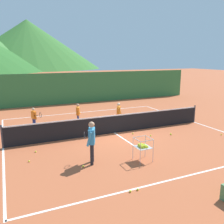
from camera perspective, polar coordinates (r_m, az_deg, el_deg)
The scene contains 24 objects.
ground_plane at distance 12.83m, azimuth 0.60°, elevation -4.94°, with size 120.00×120.00×0.00m, color #B25633.
line_baseline_near at distance 8.64m, azimuth 16.10°, elevation -14.54°, with size 10.79×0.08×0.01m, color white.
line_baseline_far at distance 17.75m, azimuth -6.79°, elevation -0.04°, with size 10.79×0.08×0.01m, color white.
line_sideline_west at distance 11.76m, azimuth -24.27°, elevation -7.76°, with size 0.08×10.78×0.01m, color white.
line_sideline_east at distance 15.78m, azimuth 18.70°, elevation -2.24°, with size 0.08×10.78×0.01m, color white.
line_service_center at distance 12.83m, azimuth 0.60°, elevation -4.93°, with size 0.08×5.16×0.01m, color white.
tennis_net at distance 12.68m, azimuth 0.60°, elevation -2.79°, with size 10.87×0.08×1.05m.
instructor at distance 8.99m, azimuth -4.85°, elevation -6.26°, with size 0.48×0.82×1.62m.
student_0 at distance 14.04m, azimuth -17.89°, elevation -0.95°, with size 0.52×0.52×1.20m.
student_1 at distance 14.19m, azimuth -8.02°, elevation -0.10°, with size 0.37×0.52×1.29m.
student_2 at distance 14.03m, azimuth 1.59°, elevation -0.00°, with size 0.44×0.52×1.34m.
ball_cart at distance 9.37m, azimuth 7.23°, elevation -7.96°, with size 0.58×0.58×0.90m.
tennis_ball_0 at distance 7.52m, azimuth 4.34°, elevation -18.11°, with size 0.07×0.07×0.07m, color yellow.
tennis_ball_2 at distance 12.66m, azimuth 4.96°, elevation -5.06°, with size 0.07×0.07×0.07m, color yellow.
tennis_ball_3 at distance 13.66m, azimuth 24.35°, elevation -4.86°, with size 0.07×0.07×0.07m, color yellow.
tennis_ball_4 at distance 9.90m, azimuth -18.97°, elevation -10.91°, with size 0.07×0.07×0.07m, color yellow.
tennis_ball_5 at distance 9.05m, azimuth -6.80°, elevation -12.57°, with size 0.07×0.07×0.07m, color yellow.
tennis_ball_6 at distance 7.63m, azimuth 6.08°, elevation -17.68°, with size 0.07×0.07×0.07m, color yellow.
tennis_ball_8 at distance 12.81m, azimuth 13.75°, elevation -5.18°, with size 0.07×0.07×0.07m, color yellow.
tennis_ball_9 at distance 10.75m, azimuth -17.56°, elevation -8.91°, with size 0.07×0.07×0.07m, color yellow.
tennis_ball_10 at distance 12.94m, azimuth 13.65°, elevation -4.99°, with size 0.07×0.07×0.07m, color yellow.
tennis_ball_11 at distance 12.45m, azimuth 9.11°, elevation -5.50°, with size 0.07×0.07×0.07m, color yellow.
windscreen_fence at distance 21.11m, azimuth -9.98°, elevation 5.52°, with size 23.74×0.08×2.65m, color #33753D.
hill_0 at distance 96.17m, azimuth -19.20°, elevation 14.82°, with size 51.71×51.71×17.27m, color #38702D.
Camera 1 is at (-5.13, -11.10, 3.88)m, focal length 38.80 mm.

